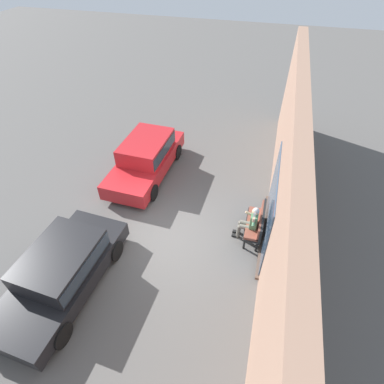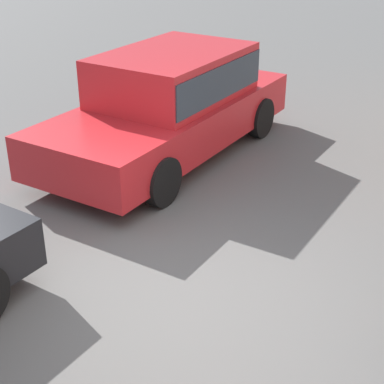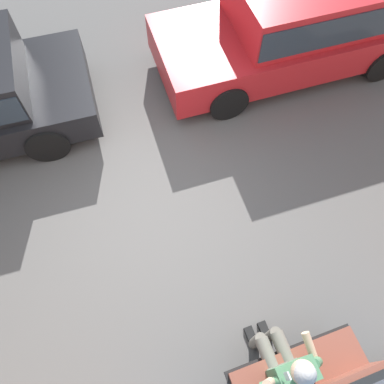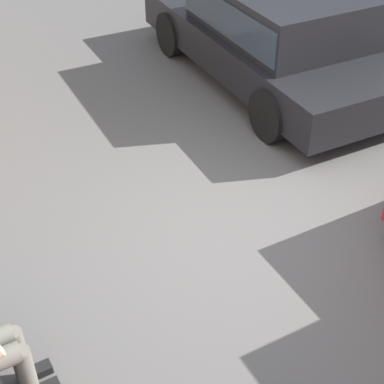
# 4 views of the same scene
# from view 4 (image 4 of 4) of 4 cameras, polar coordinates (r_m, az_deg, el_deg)

# --- Properties ---
(ground_plane) EXTENTS (60.00, 60.00, 0.00)m
(ground_plane) POSITION_cam_4_polar(r_m,az_deg,el_deg) (5.74, 5.04, -3.59)
(ground_plane) COLOR #565451
(parked_car_mid) EXTENTS (4.40, 2.14, 1.36)m
(parked_car_mid) POSITION_cam_4_polar(r_m,az_deg,el_deg) (8.14, 8.20, 15.40)
(parked_car_mid) COLOR black
(parked_car_mid) RESTS_ON ground_plane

